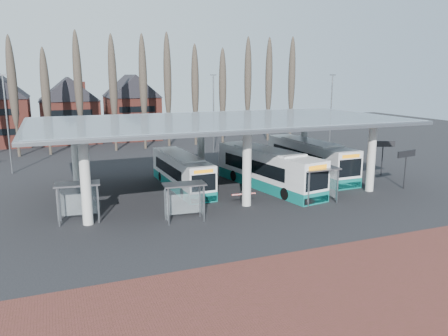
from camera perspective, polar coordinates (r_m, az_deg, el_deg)
name	(u,v)px	position (r m, az deg, el deg)	size (l,w,h in m)	color
ground	(261,215)	(32.49, 4.79, -6.08)	(140.00, 140.00, 0.00)	black
brick_strip	(370,286)	(23.18, 18.56, -14.36)	(70.00, 10.00, 0.03)	#592823
station_canopy	(221,126)	(38.45, -0.40, 5.47)	(32.00, 16.00, 6.34)	silver
poplar_row	(155,85)	(62.16, -8.98, 10.70)	(45.10, 1.10, 14.50)	#473D33
townhouse_row	(35,103)	(71.72, -23.41, 7.75)	(36.80, 10.30, 12.25)	maroon
lamp_post_a	(7,123)	(49.97, -26.47, 5.34)	(0.80, 0.16, 10.17)	slate
lamp_post_b	(214,112)	(57.35, -1.37, 7.29)	(0.80, 0.16, 10.17)	slate
lamp_post_c	(331,112)	(58.62, 13.79, 7.06)	(0.80, 0.16, 10.17)	slate
bus_1	(182,172)	(39.88, -5.57, -0.51)	(2.76, 11.16, 3.08)	white
bus_2	(267,169)	(39.93, 5.69, -0.17)	(4.86, 13.07, 3.56)	white
bus_3	(309,159)	(45.63, 11.09, 1.20)	(2.94, 12.85, 3.56)	white
shelter_0	(78,193)	(31.99, -18.54, -3.15)	(3.15, 1.79, 2.81)	gray
shelter_1	(184,193)	(30.75, -5.26, -3.30)	(3.02, 1.67, 2.71)	gray
shelter_2	(318,177)	(35.70, 12.23, -1.17)	(3.11, 1.59, 2.87)	gray
info_sign_0	(406,157)	(42.22, 22.71, 1.37)	(2.34, 0.54, 3.51)	black
info_sign_1	(383,147)	(47.25, 20.06, 2.65)	(2.24, 1.04, 3.54)	black
barrier	(243,195)	(34.77, 2.52, -3.50)	(1.99, 0.62, 1.00)	black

